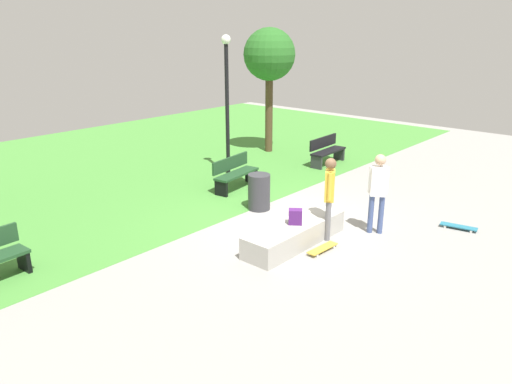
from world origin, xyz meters
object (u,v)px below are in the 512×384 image
tree_tall_oak (269,56)px  trash_bin (259,192)px  skater_watching (329,192)px  skater_performing_trick (378,187)px  lamp_post (227,92)px  concrete_ledge (295,234)px  skateboard_by_ledge (322,248)px  skateboard_spare (459,226)px  park_bench_by_oak (235,172)px  park_bench_near_path (327,150)px  backpack_on_ledge (295,217)px

tree_tall_oak → trash_bin: size_ratio=4.83×
skater_watching → tree_tall_oak: size_ratio=0.41×
skater_performing_trick → lamp_post: (1.20, 5.78, 1.48)m
concrete_ledge → skateboard_by_ledge: 0.67m
skateboard_spare → park_bench_by_oak: bearing=102.0°
skateboard_spare → trash_bin: (-2.03, 4.28, 0.39)m
skater_watching → park_bench_by_oak: skater_watching is taller
skater_performing_trick → park_bench_by_oak: (0.20, 4.54, -0.59)m
skateboard_by_ledge → park_bench_by_oak: 4.59m
skateboard_by_ledge → park_bench_near_path: (5.75, 3.75, 0.42)m
concrete_ledge → skater_performing_trick: 2.10m
trash_bin → park_bench_near_path: bearing=13.5°
concrete_ledge → skater_performing_trick: bearing=-30.2°
skater_performing_trick → lamp_post: lamp_post is taller
skater_watching → skateboard_by_ledge: bearing=-154.3°
park_bench_near_path → tree_tall_oak: 3.94m
concrete_ledge → skateboard_by_ledge: (0.09, -0.64, -0.17)m
skater_performing_trick → tree_tall_oak: bearing=57.5°
skateboard_by_ledge → lamp_post: lamp_post is taller
trash_bin → backpack_on_ledge: bearing=-119.2°
concrete_ledge → park_bench_near_path: 6.62m
backpack_on_ledge → park_bench_near_path: bearing=-99.5°
backpack_on_ledge → lamp_post: size_ratio=0.08×
concrete_ledge → trash_bin: bearing=61.0°
tree_tall_oak → skateboard_by_ledge: bearing=-132.6°
skater_watching → park_bench_near_path: skater_watching is taller
skateboard_by_ledge → lamp_post: size_ratio=0.19×
skateboard_by_ledge → trash_bin: size_ratio=0.89×
skateboard_by_ledge → skateboard_spare: bearing=-28.9°
lamp_post → park_bench_by_oak: bearing=-128.7°
tree_tall_oak → trash_bin: (-4.85, -3.76, -2.96)m
skater_watching → skateboard_by_ledge: size_ratio=2.22×
backpack_on_ledge → trash_bin: trash_bin is taller
backpack_on_ledge → skater_watching: size_ratio=0.18×
skater_performing_trick → skater_watching: skater_performing_trick is taller
skateboard_spare → skater_performing_trick: bearing=137.2°
skater_performing_trick → lamp_post: 6.08m
skateboard_spare → trash_bin: size_ratio=0.90×
backpack_on_ledge → tree_tall_oak: tree_tall_oak is taller
backpack_on_ledge → park_bench_by_oak: size_ratio=0.19×
backpack_on_ledge → tree_tall_oak: size_ratio=0.07×
park_bench_near_path → park_bench_by_oak: size_ratio=0.98×
concrete_ledge → skateboard_spare: bearing=-36.6°
park_bench_near_path → skateboard_spare: bearing=-116.7°
skateboard_spare → tree_tall_oak: size_ratio=0.19×
lamp_post → backpack_on_ledge: bearing=-120.9°
backpack_on_ledge → park_bench_by_oak: bearing=-65.3°
trash_bin → park_bench_by_oak: bearing=63.8°
trash_bin → skater_watching: bearing=-99.3°
backpack_on_ledge → lamp_post: lamp_post is taller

